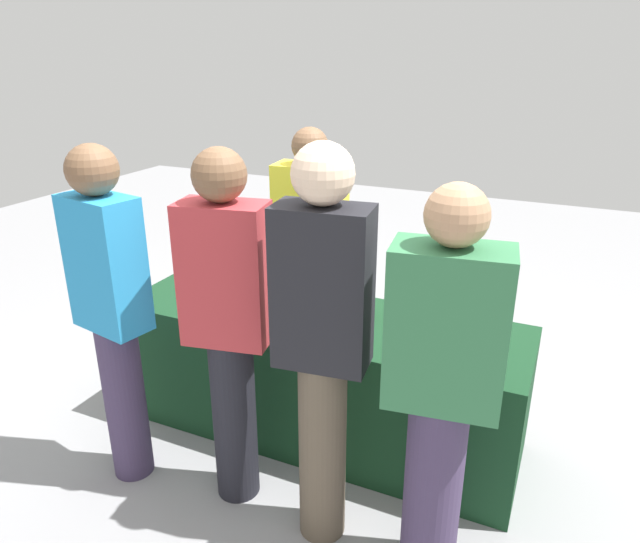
{
  "coord_description": "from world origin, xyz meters",
  "views": [
    {
      "loc": [
        1.14,
        -2.51,
        2.05
      ],
      "look_at": [
        0.0,
        0.0,
        0.97
      ],
      "focal_mm": 32.41,
      "sensor_mm": 36.0,
      "label": 1
    }
  ],
  "objects": [
    {
      "name": "ground_plane",
      "position": [
        0.0,
        0.0,
        0.0
      ],
      "size": [
        12.0,
        12.0,
        0.0
      ],
      "primitive_type": "plane",
      "color": "gray"
    },
    {
      "name": "tasting_table",
      "position": [
        0.0,
        0.0,
        0.36
      ],
      "size": [
        2.17,
        0.69,
        0.72
      ],
      "primitive_type": "cube",
      "color": "#14381E",
      "rests_on": "ground_plane"
    },
    {
      "name": "wine_bottle_0",
      "position": [
        -0.58,
        0.12,
        0.83
      ],
      "size": [
        0.07,
        0.07,
        0.31
      ],
      "color": "black",
      "rests_on": "tasting_table"
    },
    {
      "name": "wine_bottle_1",
      "position": [
        -0.45,
        0.17,
        0.84
      ],
      "size": [
        0.07,
        0.07,
        0.32
      ],
      "color": "black",
      "rests_on": "tasting_table"
    },
    {
      "name": "wine_bottle_2",
      "position": [
        0.21,
        0.07,
        0.83
      ],
      "size": [
        0.08,
        0.08,
        0.31
      ],
      "color": "black",
      "rests_on": "tasting_table"
    },
    {
      "name": "wine_bottle_3",
      "position": [
        0.49,
        0.14,
        0.83
      ],
      "size": [
        0.07,
        0.07,
        0.3
      ],
      "color": "black",
      "rests_on": "tasting_table"
    },
    {
      "name": "wine_bottle_4",
      "position": [
        0.58,
        0.09,
        0.83
      ],
      "size": [
        0.08,
        0.08,
        0.3
      ],
      "color": "black",
      "rests_on": "tasting_table"
    },
    {
      "name": "wine_bottle_5",
      "position": [
        0.77,
        0.06,
        0.83
      ],
      "size": [
        0.08,
        0.08,
        0.3
      ],
      "color": "black",
      "rests_on": "tasting_table"
    },
    {
      "name": "wine_glass_0",
      "position": [
        -0.73,
        -0.06,
        0.83
      ],
      "size": [
        0.07,
        0.07,
        0.15
      ],
      "color": "silver",
      "rests_on": "tasting_table"
    },
    {
      "name": "wine_glass_1",
      "position": [
        0.02,
        -0.08,
        0.83
      ],
      "size": [
        0.08,
        0.08,
        0.15
      ],
      "color": "silver",
      "rests_on": "tasting_table"
    },
    {
      "name": "wine_glass_2",
      "position": [
        0.52,
        -0.16,
        0.82
      ],
      "size": [
        0.07,
        0.07,
        0.14
      ],
      "color": "silver",
      "rests_on": "tasting_table"
    },
    {
      "name": "ice_bucket",
      "position": [
        0.72,
        -0.01,
        0.82
      ],
      "size": [
        0.22,
        0.22,
        0.2
      ],
      "primitive_type": "cylinder",
      "color": "silver",
      "rests_on": "tasting_table"
    },
    {
      "name": "server_pouring",
      "position": [
        -0.32,
        0.56,
        0.87
      ],
      "size": [
        0.45,
        0.28,
        1.62
      ],
      "rotation": [
        0.0,
        0.0,
        3.24
      ],
      "color": "#3F3351",
      "rests_on": "ground_plane"
    },
    {
      "name": "guest_0",
      "position": [
        -0.74,
        -0.71,
        0.93
      ],
      "size": [
        0.39,
        0.26,
        1.68
      ],
      "rotation": [
        0.0,
        0.0,
        -0.19
      ],
      "color": "#3F3351",
      "rests_on": "ground_plane"
    },
    {
      "name": "guest_1",
      "position": [
        -0.17,
        -0.6,
        0.93
      ],
      "size": [
        0.41,
        0.27,
        1.69
      ],
      "rotation": [
        0.0,
        0.0,
        0.19
      ],
      "color": "black",
      "rests_on": "ground_plane"
    },
    {
      "name": "guest_2",
      "position": [
        0.31,
        -0.66,
        0.97
      ],
      "size": [
        0.39,
        0.25,
        1.74
      ],
      "rotation": [
        0.0,
        0.0,
        0.12
      ],
      "color": "brown",
      "rests_on": "ground_plane"
    },
    {
      "name": "guest_3",
      "position": [
        0.79,
        -0.66,
        0.88
      ],
      "size": [
        0.45,
        0.28,
        1.64
      ],
      "rotation": [
        0.0,
        0.0,
        0.13
      ],
      "color": "#3F3351",
      "rests_on": "ground_plane"
    }
  ]
}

